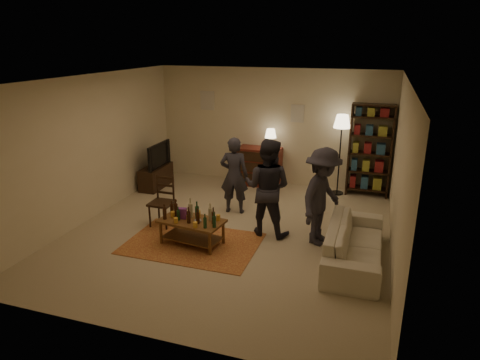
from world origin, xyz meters
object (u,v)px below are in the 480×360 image
at_px(sofa, 355,243).
at_px(person_by_sofa, 322,197).
at_px(coffee_table, 192,222).
at_px(dresser, 260,165).
at_px(floor_lamp, 342,127).
at_px(dining_chair, 163,199).
at_px(tv_stand, 156,171).
at_px(bookshelf, 370,150).
at_px(person_right, 267,188).
at_px(person_left, 234,175).

bearing_deg(sofa, person_by_sofa, 50.66).
bearing_deg(coffee_table, sofa, 5.14).
height_order(dresser, floor_lamp, floor_lamp).
bearing_deg(dining_chair, floor_lamp, 43.69).
bearing_deg(tv_stand, dining_chair, -57.76).
bearing_deg(dining_chair, bookshelf, 39.57).
xyz_separation_m(coffee_table, sofa, (2.64, 0.24, -0.09)).
bearing_deg(floor_lamp, coffee_table, -122.16).
relative_size(dining_chair, tv_stand, 0.90).
height_order(coffee_table, dresser, dresser).
height_order(dining_chair, sofa, dining_chair).
bearing_deg(floor_lamp, bookshelf, 11.91).
relative_size(floor_lamp, sofa, 0.85).
bearing_deg(person_right, person_left, -35.63).
bearing_deg(floor_lamp, sofa, -79.40).
bearing_deg(person_left, person_right, 131.31).
bearing_deg(person_left, tv_stand, -28.57).
height_order(dining_chair, person_left, person_left).
bearing_deg(dresser, sofa, -52.46).
bearing_deg(person_right, tv_stand, -22.07).
xyz_separation_m(coffee_table, person_right, (1.09, 0.80, 0.47)).
bearing_deg(tv_stand, person_right, -27.94).
height_order(person_left, person_right, person_right).
bearing_deg(bookshelf, person_by_sofa, -103.48).
distance_m(tv_stand, person_right, 3.54).
distance_m(coffee_table, floor_lamp, 4.04).
distance_m(dresser, person_left, 1.81).
xyz_separation_m(coffee_table, person_by_sofa, (2.04, 0.73, 0.43)).
height_order(tv_stand, sofa, tv_stand).
bearing_deg(tv_stand, sofa, -25.34).
relative_size(coffee_table, dresser, 0.83).
xyz_separation_m(person_right, person_by_sofa, (0.95, -0.07, -0.03)).
bearing_deg(person_right, coffee_table, 42.07).
height_order(floor_lamp, sofa, floor_lamp).
xyz_separation_m(dresser, person_left, (-0.03, -1.78, 0.29)).
bearing_deg(floor_lamp, person_right, -111.47).
xyz_separation_m(floor_lamp, person_left, (-1.85, -1.72, -0.75)).
relative_size(dining_chair, floor_lamp, 0.53).
xyz_separation_m(tv_stand, sofa, (4.64, -2.20, -0.08)).
xyz_separation_m(person_left, person_right, (0.87, -0.77, 0.10)).
distance_m(coffee_table, person_left, 1.62).
xyz_separation_m(floor_lamp, sofa, (0.57, -3.05, -1.21)).
relative_size(dining_chair, dresser, 0.70).
height_order(dresser, person_right, person_right).
distance_m(dining_chair, bookshelf, 4.55).
relative_size(dresser, sofa, 0.65).
relative_size(coffee_table, tv_stand, 1.07).
bearing_deg(person_by_sofa, tv_stand, 85.95).
height_order(coffee_table, bookshelf, bookshelf).
xyz_separation_m(sofa, person_right, (-1.55, 0.56, 0.56)).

